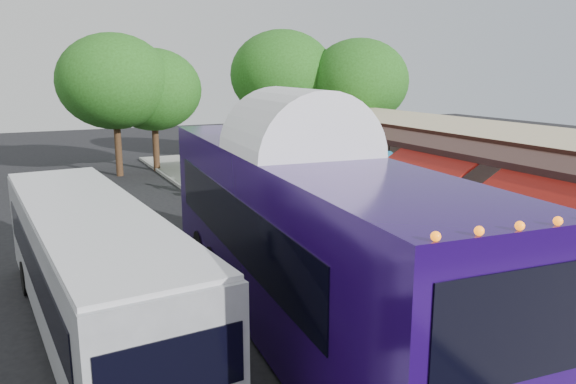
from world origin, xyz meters
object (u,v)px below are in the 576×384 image
ped_d (237,185)px  sign_board (524,293)px  coach_bus (298,226)px  city_bus (92,265)px  ped_a (352,220)px  ped_b (339,215)px  ped_c (206,174)px

ped_d → sign_board: ped_d is taller
coach_bus → ped_d: (2.64, 10.92, -1.31)m
city_bus → ped_a: city_bus is taller
coach_bus → ped_a: (3.84, 3.82, -1.23)m
ped_b → ped_d: 6.29m
ped_d → sign_board: bearing=81.6°
ped_c → ped_d: ped_c is taller
ped_b → ped_a: bearing=78.3°
city_bus → ped_b: (8.17, 3.43, -0.64)m
sign_board → city_bus: bearing=176.6°
city_bus → ped_b: bearing=18.2°
coach_bus → sign_board: bearing=-30.2°
ped_a → ped_c: (-1.79, 9.56, -0.01)m
ped_a → ped_d: 7.20m
city_bus → ped_a: size_ratio=6.12×
ped_a → sign_board: ped_a is taller
ped_a → sign_board: size_ratio=1.42×
ped_a → sign_board: (0.18, -6.59, -0.04)m
coach_bus → ped_c: (2.05, 13.38, -1.24)m
ped_a → ped_b: 0.95m
city_bus → coach_bus: bearing=-22.1°
coach_bus → ped_c: bearing=85.7°
sign_board → ped_c: bearing=120.0°
ped_b → ped_c: ped_c is taller
ped_c → ped_d: (0.59, -2.46, -0.07)m
coach_bus → ped_b: bearing=55.0°
coach_bus → city_bus: 4.51m
ped_c → coach_bus: bearing=81.4°
ped_b → ped_d: size_ratio=0.98×
city_bus → ped_c: city_bus is taller
ped_d → sign_board: (1.37, -13.69, 0.04)m
coach_bus → city_bus: size_ratio=1.24×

